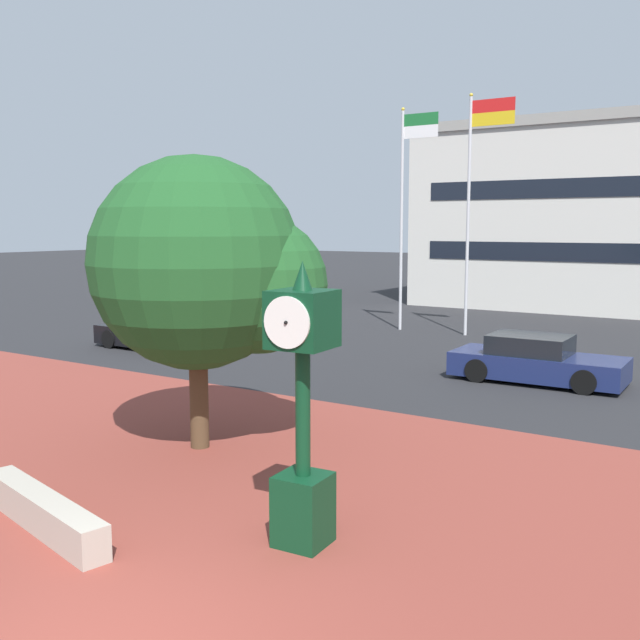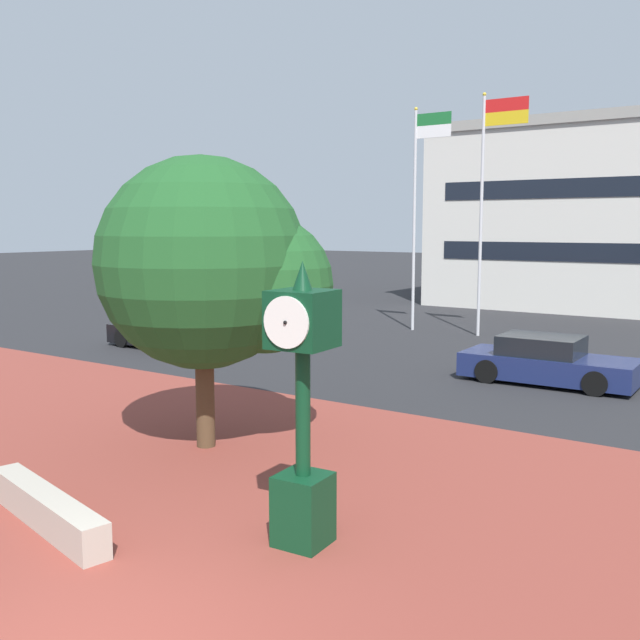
# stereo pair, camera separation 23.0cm
# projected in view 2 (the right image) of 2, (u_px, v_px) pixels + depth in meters

# --- Properties ---
(plaza_brick_paving) EXTENTS (44.00, 14.13, 0.01)m
(plaza_brick_paving) POSITION_uv_depth(u_px,v_px,m) (275.00, 544.00, 9.73)
(plaza_brick_paving) COLOR brown
(plaza_brick_paving) RESTS_ON ground
(planter_wall) EXTENTS (3.21, 1.11, 0.50)m
(planter_wall) POSITION_uv_depth(u_px,v_px,m) (47.00, 510.00, 10.27)
(planter_wall) COLOR #ADA393
(planter_wall) RESTS_ON ground
(street_clock) EXTENTS (0.80, 0.87, 3.79)m
(street_clock) POSITION_uv_depth(u_px,v_px,m) (303.00, 409.00, 9.50)
(street_clock) COLOR #0C381E
(street_clock) RESTS_ON ground
(plaza_tree) EXTENTS (4.29, 3.99, 5.53)m
(plaza_tree) POSITION_uv_depth(u_px,v_px,m) (216.00, 268.00, 13.59)
(plaza_tree) COLOR #4C3823
(plaza_tree) RESTS_ON ground
(car_street_near) EXTENTS (4.57, 2.04, 1.28)m
(car_street_near) POSITION_uv_depth(u_px,v_px,m) (547.00, 362.00, 19.64)
(car_street_near) COLOR navy
(car_street_near) RESTS_ON ground
(car_street_mid) EXTENTS (4.16, 1.94, 1.28)m
(car_street_mid) POSITION_uv_depth(u_px,v_px,m) (164.00, 331.00, 25.37)
(car_street_mid) COLOR black
(car_street_mid) RESTS_ON ground
(flagpole_primary) EXTENTS (1.58, 0.14, 8.87)m
(flagpole_primary) POSITION_uv_depth(u_px,v_px,m) (418.00, 201.00, 29.00)
(flagpole_primary) COLOR silver
(flagpole_primary) RESTS_ON ground
(flagpole_secondary) EXTENTS (1.76, 0.14, 9.15)m
(flagpole_secondary) POSITION_uv_depth(u_px,v_px,m) (487.00, 193.00, 27.37)
(flagpole_secondary) COLOR silver
(flagpole_secondary) RESTS_ON ground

